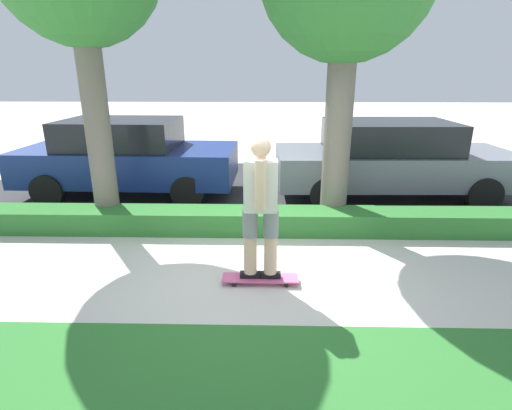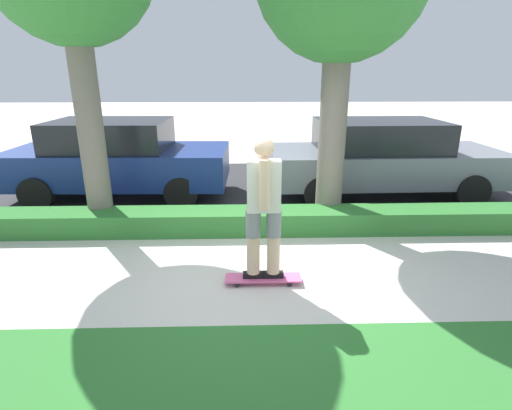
# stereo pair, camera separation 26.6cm
# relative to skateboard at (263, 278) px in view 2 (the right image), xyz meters

# --- Properties ---
(ground_plane) EXTENTS (60.00, 60.00, 0.00)m
(ground_plane) POSITION_rel_skateboard_xyz_m (-0.12, 0.10, -0.07)
(ground_plane) COLOR beige
(street_asphalt) EXTENTS (12.63, 5.00, 0.01)m
(street_asphalt) POSITION_rel_skateboard_xyz_m (-0.12, 4.30, -0.06)
(street_asphalt) COLOR #2D2D30
(street_asphalt) RESTS_ON ground_plane
(hedge_row) EXTENTS (12.63, 0.60, 0.37)m
(hedge_row) POSITION_rel_skateboard_xyz_m (-0.12, 1.70, 0.12)
(hedge_row) COLOR #2D702D
(hedge_row) RESTS_ON ground_plane
(skateboard) EXTENTS (0.95, 0.24, 0.08)m
(skateboard) POSITION_rel_skateboard_xyz_m (0.00, 0.00, 0.00)
(skateboard) COLOR #DB5B93
(skateboard) RESTS_ON ground_plane
(skater_person) EXTENTS (0.51, 0.45, 1.76)m
(skater_person) POSITION_rel_skateboard_xyz_m (0.00, -0.00, 0.96)
(skater_person) COLOR black
(skater_person) RESTS_ON skateboard
(parked_car_front) EXTENTS (4.46, 1.96, 1.59)m
(parked_car_front) POSITION_rel_skateboard_xyz_m (-2.85, 3.76, 0.76)
(parked_car_front) COLOR navy
(parked_car_front) RESTS_ON ground_plane
(parked_car_middle) EXTENTS (4.81, 2.02, 1.58)m
(parked_car_middle) POSITION_rel_skateboard_xyz_m (2.66, 3.72, 0.75)
(parked_car_middle) COLOR slate
(parked_car_middle) RESTS_ON ground_plane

